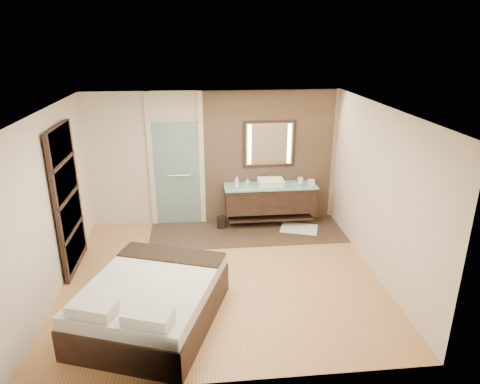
{
  "coord_description": "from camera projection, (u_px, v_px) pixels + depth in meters",
  "views": [
    {
      "loc": [
        -0.32,
        -6.04,
        3.7
      ],
      "look_at": [
        0.36,
        0.6,
        1.23
      ],
      "focal_mm": 32.0,
      "sensor_mm": 36.0,
      "label": 1
    }
  ],
  "objects": [
    {
      "name": "frosted_door",
      "position": [
        177.0,
        170.0,
        8.54
      ],
      "size": [
        1.1,
        0.12,
        2.7
      ],
      "color": "#ACDAD9",
      "rests_on": "floor"
    },
    {
      "name": "bed",
      "position": [
        151.0,
        301.0,
        5.75
      ],
      "size": [
        2.18,
        2.43,
        0.77
      ],
      "rotation": [
        0.0,
        0.0,
        -0.34
      ],
      "color": "black",
      "rests_on": "floor"
    },
    {
      "name": "bath_mat",
      "position": [
        299.0,
        228.0,
        8.62
      ],
      "size": [
        0.84,
        0.7,
        0.02
      ],
      "primitive_type": "cube",
      "rotation": [
        0.0,
        0.0,
        -0.33
      ],
      "color": "white",
      "rests_on": "floor"
    },
    {
      "name": "soap_bottle_b",
      "position": [
        247.0,
        182.0,
        8.49
      ],
      "size": [
        0.09,
        0.09,
        0.15
      ],
      "primitive_type": "imported",
      "rotation": [
        0.0,
        0.0,
        -0.44
      ],
      "color": "#B2B2B2",
      "rests_on": "vanity"
    },
    {
      "name": "soap_bottle_c",
      "position": [
        301.0,
        182.0,
        8.5
      ],
      "size": [
        0.15,
        0.15,
        0.14
      ],
      "primitive_type": "imported",
      "rotation": [
        0.0,
        0.0,
        0.43
      ],
      "color": "#A7D2CF",
      "rests_on": "vanity"
    },
    {
      "name": "vanity",
      "position": [
        270.0,
        198.0,
        8.64
      ],
      "size": [
        1.85,
        0.55,
        0.88
      ],
      "color": "black",
      "rests_on": "stone_wall"
    },
    {
      "name": "mirror_unit",
      "position": [
        269.0,
        144.0,
        8.49
      ],
      "size": [
        1.06,
        0.04,
        0.96
      ],
      "color": "black",
      "rests_on": "stone_wall"
    },
    {
      "name": "shoji_partition",
      "position": [
        68.0,
        199.0,
        6.86
      ],
      "size": [
        0.06,
        1.2,
        2.4
      ],
      "color": "black",
      "rests_on": "floor"
    },
    {
      "name": "tile_strip",
      "position": [
        247.0,
        232.0,
        8.5
      ],
      "size": [
        3.8,
        1.3,
        0.01
      ],
      "primitive_type": "cube",
      "color": "#32271B",
      "rests_on": "floor"
    },
    {
      "name": "floor",
      "position": [
        222.0,
        276.0,
        6.95
      ],
      "size": [
        5.0,
        5.0,
        0.0
      ],
      "primitive_type": "plane",
      "color": "#B0714A",
      "rests_on": "ground"
    },
    {
      "name": "stone_wall",
      "position": [
        268.0,
        158.0,
        8.65
      ],
      "size": [
        2.6,
        0.08,
        2.7
      ],
      "primitive_type": "cube",
      "color": "#A07A5B",
      "rests_on": "floor"
    },
    {
      "name": "soap_bottle_a",
      "position": [
        237.0,
        182.0,
        8.38
      ],
      "size": [
        0.12,
        0.12,
        0.23
      ],
      "primitive_type": "imported",
      "rotation": [
        0.0,
        0.0,
        0.4
      ],
      "color": "white",
      "rests_on": "vanity"
    },
    {
      "name": "cup",
      "position": [
        300.0,
        180.0,
        8.71
      ],
      "size": [
        0.12,
        0.12,
        0.1
      ],
      "primitive_type": "imported",
      "rotation": [
        0.0,
        0.0,
        0.01
      ],
      "color": "white",
      "rests_on": "vanity"
    },
    {
      "name": "tissue_box",
      "position": [
        311.0,
        182.0,
        8.56
      ],
      "size": [
        0.14,
        0.14,
        0.1
      ],
      "primitive_type": "cube",
      "rotation": [
        0.0,
        0.0,
        -0.14
      ],
      "color": "silver",
      "rests_on": "vanity"
    },
    {
      "name": "waste_bin",
      "position": [
        222.0,
        223.0,
        8.64
      ],
      "size": [
        0.2,
        0.2,
        0.24
      ],
      "primitive_type": "cylinder",
      "rotation": [
        0.0,
        0.0,
        -0.03
      ],
      "color": "black",
      "rests_on": "floor"
    }
  ]
}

